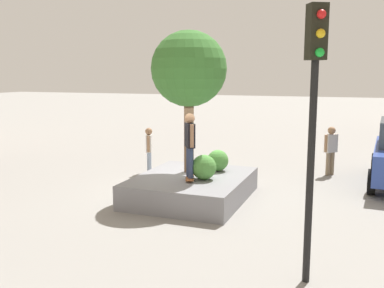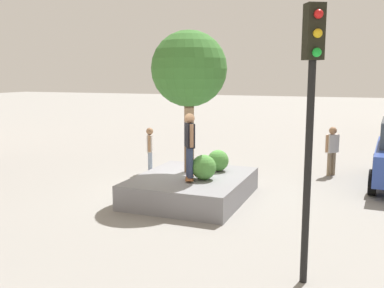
{
  "view_description": "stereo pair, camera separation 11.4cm",
  "coord_description": "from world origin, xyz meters",
  "px_view_note": "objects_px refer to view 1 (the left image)",
  "views": [
    {
      "loc": [
        11.41,
        4.52,
        3.43
      ],
      "look_at": [
        0.4,
        0.35,
        1.55
      ],
      "focal_mm": 40.68,
      "sensor_mm": 36.0,
      "label": 1
    },
    {
      "loc": [
        11.37,
        4.63,
        3.43
      ],
      "look_at": [
        0.4,
        0.35,
        1.55
      ],
      "focal_mm": 40.68,
      "sensor_mm": 36.0,
      "label": 2
    }
  ],
  "objects_px": {
    "skateboarder": "(190,141)",
    "traffic_light_corner": "(314,98)",
    "plaza_tree": "(189,70)",
    "planter_ledge": "(192,187)",
    "bystander_watching": "(149,147)",
    "skateboard": "(190,178)",
    "passerby_with_bag": "(331,147)"
  },
  "relations": [
    {
      "from": "skateboard",
      "to": "bystander_watching",
      "type": "height_order",
      "value": "bystander_watching"
    },
    {
      "from": "planter_ledge",
      "to": "plaza_tree",
      "type": "distance_m",
      "value": 3.29
    },
    {
      "from": "planter_ledge",
      "to": "skateboarder",
      "type": "bearing_deg",
      "value": 13.38
    },
    {
      "from": "skateboard",
      "to": "bystander_watching",
      "type": "distance_m",
      "value": 3.99
    },
    {
      "from": "planter_ledge",
      "to": "bystander_watching",
      "type": "relative_size",
      "value": 2.23
    },
    {
      "from": "planter_ledge",
      "to": "passerby_with_bag",
      "type": "distance_m",
      "value": 5.63
    },
    {
      "from": "bystander_watching",
      "to": "skateboarder",
      "type": "bearing_deg",
      "value": 42.15
    },
    {
      "from": "skateboard",
      "to": "traffic_light_corner",
      "type": "bearing_deg",
      "value": 44.45
    },
    {
      "from": "skateboarder",
      "to": "traffic_light_corner",
      "type": "bearing_deg",
      "value": 44.45
    },
    {
      "from": "plaza_tree",
      "to": "bystander_watching",
      "type": "bearing_deg",
      "value": -131.59
    },
    {
      "from": "plaza_tree",
      "to": "passerby_with_bag",
      "type": "distance_m",
      "value": 5.99
    },
    {
      "from": "skateboarder",
      "to": "passerby_with_bag",
      "type": "bearing_deg",
      "value": 145.67
    },
    {
      "from": "skateboarder",
      "to": "traffic_light_corner",
      "type": "height_order",
      "value": "traffic_light_corner"
    },
    {
      "from": "planter_ledge",
      "to": "skateboard",
      "type": "bearing_deg",
      "value": 13.38
    },
    {
      "from": "plaza_tree",
      "to": "skateboarder",
      "type": "relative_size",
      "value": 2.34
    },
    {
      "from": "plaza_tree",
      "to": "skateboarder",
      "type": "bearing_deg",
      "value": 22.5
    },
    {
      "from": "skateboard",
      "to": "passerby_with_bag",
      "type": "height_order",
      "value": "passerby_with_bag"
    },
    {
      "from": "bystander_watching",
      "to": "passerby_with_bag",
      "type": "xyz_separation_m",
      "value": [
        -1.91,
        5.99,
        0.05
      ]
    },
    {
      "from": "plaza_tree",
      "to": "skateboard",
      "type": "xyz_separation_m",
      "value": [
        0.92,
        0.38,
        -2.86
      ]
    },
    {
      "from": "plaza_tree",
      "to": "bystander_watching",
      "type": "relative_size",
      "value": 2.5
    },
    {
      "from": "passerby_with_bag",
      "to": "skateboard",
      "type": "bearing_deg",
      "value": -34.33
    },
    {
      "from": "plaza_tree",
      "to": "skateboarder",
      "type": "height_order",
      "value": "plaza_tree"
    },
    {
      "from": "skateboard",
      "to": "planter_ledge",
      "type": "bearing_deg",
      "value": -166.62
    },
    {
      "from": "plaza_tree",
      "to": "passerby_with_bag",
      "type": "xyz_separation_m",
      "value": [
        -3.94,
        3.7,
        -2.59
      ]
    },
    {
      "from": "skateboard",
      "to": "skateboarder",
      "type": "bearing_deg",
      "value": -90.0
    },
    {
      "from": "traffic_light_corner",
      "to": "plaza_tree",
      "type": "bearing_deg",
      "value": -139.2
    },
    {
      "from": "skateboarder",
      "to": "traffic_light_corner",
      "type": "xyz_separation_m",
      "value": [
        3.5,
        3.43,
        1.36
      ]
    },
    {
      "from": "plaza_tree",
      "to": "traffic_light_corner",
      "type": "xyz_separation_m",
      "value": [
        4.42,
        3.81,
        -0.49
      ]
    },
    {
      "from": "skateboarder",
      "to": "bystander_watching",
      "type": "bearing_deg",
      "value": -137.85
    },
    {
      "from": "bystander_watching",
      "to": "plaza_tree",
      "type": "bearing_deg",
      "value": 48.41
    },
    {
      "from": "plaza_tree",
      "to": "skateboard",
      "type": "bearing_deg",
      "value": 22.5
    },
    {
      "from": "plaza_tree",
      "to": "traffic_light_corner",
      "type": "relative_size",
      "value": 0.89
    }
  ]
}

